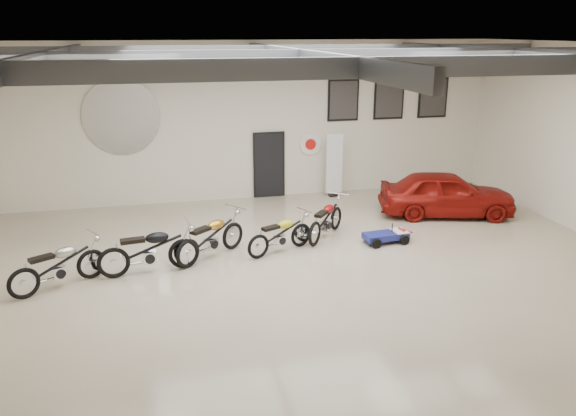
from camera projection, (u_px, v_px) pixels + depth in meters
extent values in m
cube|color=#B9A98D|center=(300.00, 268.00, 13.04)|extent=(16.00, 12.00, 0.01)
cube|color=slate|center=(302.00, 45.00, 11.52)|extent=(16.00, 12.00, 0.01)
cube|color=beige|center=(253.00, 122.00, 17.84)|extent=(16.00, 0.02, 5.00)
cube|color=black|center=(269.00, 166.00, 18.34)|extent=(0.92, 0.08, 2.10)
imported|color=maroon|center=(447.00, 194.00, 16.59)|extent=(2.54, 4.19, 1.34)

